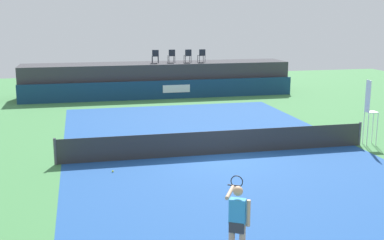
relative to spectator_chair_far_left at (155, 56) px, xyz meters
The scene contains 14 objects.
ground_plane 12.48m from the spectator_chair_far_left, 89.47° to the right, with size 48.00×48.00×0.00m, color #3D7A42.
court_inner 15.42m from the spectator_chair_far_left, 89.58° to the right, with size 12.00×22.00×0.00m, color #1C478C.
sponsor_wall 2.69m from the spectator_chair_far_left, 86.07° to the right, with size 18.00×0.22×1.20m.
spectator_platform 1.60m from the spectator_chair_far_left, 45.50° to the left, with size 18.00×2.80×2.20m, color #38383D.
spectator_chair_far_left is the anchor object (origin of this frame).
spectator_chair_left 1.14m from the spectator_chair_far_left, ahead, with size 0.45×0.45×0.89m.
spectator_chair_center 2.23m from the spectator_chair_far_left, ahead, with size 0.45×0.45×0.89m.
spectator_chair_right 3.20m from the spectator_chair_far_left, ahead, with size 0.47×0.47×0.89m.
umpire_chair 16.61m from the spectator_chair_far_left, 66.24° to the right, with size 0.49×0.49×2.76m.
tennis_net 15.35m from the spectator_chair_far_left, 89.58° to the right, with size 12.40×0.02×0.95m, color #2D2D2D.
net_post_near 16.51m from the spectator_chair_far_left, 111.85° to the right, with size 0.10×0.10×1.00m, color #4C4C51.
net_post_far 16.59m from the spectator_chair_far_left, 67.43° to the right, with size 0.10×0.10×1.00m, color #4C4C51.
tennis_player 23.77m from the spectator_chair_far_left, 94.47° to the right, with size 0.69×1.26×1.77m.
tennis_ball 17.26m from the spectator_chair_far_left, 103.93° to the right, with size 0.07×0.07×0.07m, color #D8EA33.
Camera 1 is at (-5.23, -18.21, 5.41)m, focal length 46.47 mm.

